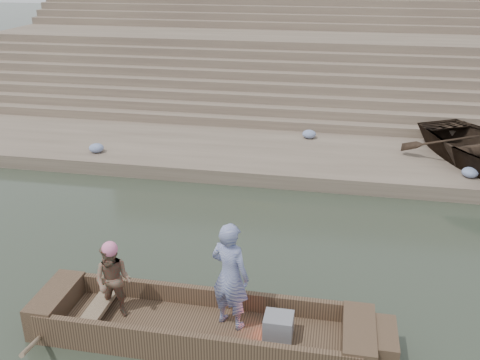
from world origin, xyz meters
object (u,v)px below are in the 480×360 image
(main_rowboat, at_px, (200,332))
(rowing_man, at_px, (113,281))
(television, at_px, (278,326))
(standing_man, at_px, (230,276))

(main_rowboat, xyz_separation_m, rowing_man, (-1.48, 0.06, 0.78))
(rowing_man, height_order, television, rowing_man)
(main_rowboat, bearing_deg, television, 0.00)
(main_rowboat, bearing_deg, standing_man, 21.48)
(standing_man, distance_m, television, 1.11)
(television, bearing_deg, rowing_man, 178.80)
(main_rowboat, height_order, television, television)
(television, bearing_deg, standing_man, 166.94)
(rowing_man, bearing_deg, television, -2.09)
(standing_man, bearing_deg, television, -171.79)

